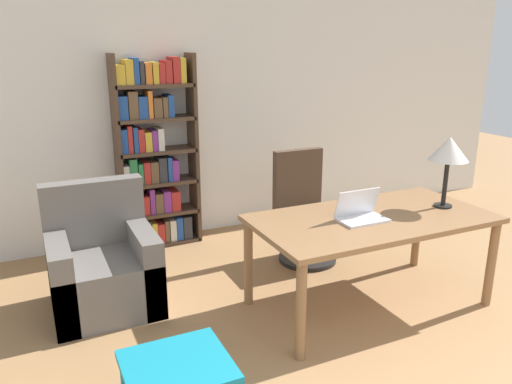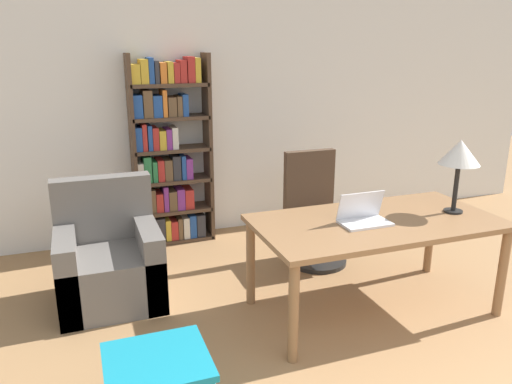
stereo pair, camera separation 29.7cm
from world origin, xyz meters
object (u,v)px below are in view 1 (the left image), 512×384
Objects in this scene: side_table_blue at (178,377)px; armchair at (103,269)px; bookshelf at (152,158)px; table_lamp at (449,151)px; office_chair at (304,212)px; desk at (372,226)px; laptop at (361,213)px.

armchair is at bearing 94.33° from side_table_blue.
side_table_blue is at bearing -101.78° from bookshelf.
bookshelf is (-1.86, 2.00, -0.29)m from table_lamp.
side_table_blue is (-1.77, -1.77, -0.07)m from office_chair.
table_lamp reaches higher than side_table_blue.
desk is 1.76× the size of office_chair.
table_lamp is (0.79, -0.02, 0.41)m from laptop.
bookshelf reaches higher than desk.
table_lamp reaches higher than armchair.
office_chair is at bearing 122.26° from table_lamp.
armchair reaches higher than desk.
laptop is 1.09m from office_chair.
office_chair is 1.98× the size of side_table_blue.
office_chair is 2.50m from side_table_blue.
office_chair is at bearing 4.22° from armchair.
desk is at bearing 10.51° from laptop.
bookshelf is at bearing 57.60° from armchair.
table_lamp is 2.85m from armchair.
laptop is 0.19× the size of bookshelf.
desk is 5.07× the size of laptop.
laptop is at bearing -97.36° from office_chair.
table_lamp reaches higher than office_chair.
armchair reaches higher than side_table_blue.
armchair is at bearing 160.41° from table_lamp.
bookshelf is at bearing 78.22° from side_table_blue.
desk is 2.31m from bookshelf.
bookshelf is (0.57, 2.72, 0.52)m from side_table_blue.
desk is 3.21× the size of table_lamp.
desk is at bearing 176.13° from table_lamp.
bookshelf is (-1.07, 1.98, 0.12)m from laptop.
desk is 1.95m from side_table_blue.
laptop is 1.84m from side_table_blue.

